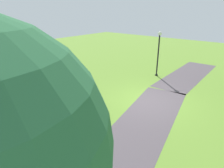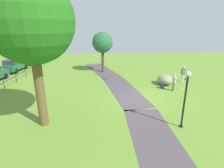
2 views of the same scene
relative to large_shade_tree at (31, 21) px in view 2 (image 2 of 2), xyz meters
The scene contains 15 objects.
ground_plane 9.11m from the large_shade_tree, 59.16° to the right, with size 48.00×48.00×0.00m, color olive.
footpath_segment_near 8.66m from the large_shade_tree, 111.08° to the right, with size 8.06×2.56×0.01m.
footpath_segment_mid 9.49m from the large_shade_tree, 42.98° to the right, with size 8.31×3.92×0.01m.
footpath_segment_far 14.72m from the large_shade_tree, 12.80° to the right, with size 8.32×4.94×0.01m.
large_shade_tree is the anchor object (origin of this frame).
young_tree_near_path 12.79m from the large_shade_tree, 15.04° to the right, with size 2.46×2.46×4.82m.
lamp_post 8.71m from the large_shade_tree, 94.44° to the right, with size 0.28×0.28×3.26m.
lawn_boulder 12.81m from the large_shade_tree, 53.34° to the right, with size 2.00×1.72×0.96m.
woman_with_handbag 14.62m from the large_shade_tree, 55.81° to the right, with size 0.27×0.52×1.65m.
man_near_boulder 11.91m from the large_shade_tree, 61.28° to the right, with size 0.52×0.27×1.61m.
handbag_on_grass 15.83m from the large_shade_tree, 55.68° to the right, with size 0.34×0.34×0.31m.
backpack_by_boulder 11.89m from the large_shade_tree, 56.24° to the right, with size 0.35×0.35×0.40m.
frisbee_on_grass 13.20m from the large_shade_tree, 62.35° to the right, with size 0.27×0.27×0.02m.
parked_coupe_black 15.94m from the large_shade_tree, 31.29° to the left, with size 4.07×1.88×1.56m.
delivery_van 20.48m from the large_shade_tree, 23.09° to the left, with size 5.29×2.65×2.30m.
Camera 2 is at (-12.86, 2.48, 5.47)m, focal length 28.21 mm.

